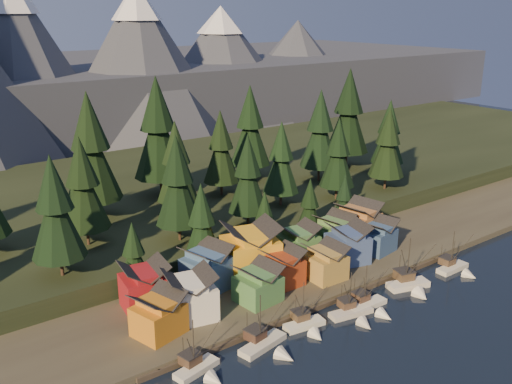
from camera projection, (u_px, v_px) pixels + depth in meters
ground at (378, 342)px, 102.38m from camera, size 500.00×500.00×0.00m
shore_strip at (247, 262)px, 132.67m from camera, size 400.00×50.00×1.50m
hillside at (150, 198)px, 170.13m from camera, size 420.00×100.00×6.00m
dock at (316, 303)px, 114.82m from camera, size 80.00×4.00×1.00m
mountain_ridge at (13, 80)px, 254.92m from camera, size 560.00×190.00×90.00m
boat_0 at (200, 363)px, 92.80m from camera, size 8.64×9.19×10.58m
boat_1 at (268, 339)px, 99.44m from camera, size 10.34×10.93×11.19m
boat_2 at (307, 320)px, 105.79m from camera, size 8.50×9.03×10.17m
boat_3 at (354, 309)px, 109.86m from camera, size 9.52×10.07×10.01m
boat_4 at (371, 301)px, 112.71m from camera, size 9.40×10.21×10.14m
boat_5 at (412, 279)px, 120.59m from camera, size 9.94×10.62×12.46m
boat_6 at (457, 263)px, 128.87m from camera, size 8.69×9.47×10.53m
house_front_0 at (158, 312)px, 100.96m from camera, size 9.74×9.42×8.09m
house_front_1 at (190, 294)px, 106.22m from camera, size 10.61×10.33×9.28m
house_front_2 at (258, 282)px, 112.52m from camera, size 8.50×8.56×7.64m
house_front_3 at (282, 266)px, 119.12m from camera, size 7.93×7.57×8.02m
house_front_4 at (325, 261)px, 122.07m from camera, size 7.75×8.33×7.66m
house_front_5 at (348, 242)px, 129.75m from camera, size 10.36×9.81×9.06m
house_front_6 at (377, 235)px, 135.70m from camera, size 9.05×8.69×7.93m
house_back_0 at (145, 285)px, 109.71m from camera, size 9.65×9.36×9.35m
house_back_1 at (207, 266)px, 117.12m from camera, size 10.21×10.29×9.55m
house_back_2 at (251, 248)px, 122.97m from camera, size 13.37×12.72×11.81m
house_back_3 at (298, 241)px, 131.03m from camera, size 9.32×8.53×8.52m
house_back_4 at (334, 231)px, 136.84m from camera, size 9.04×8.77×8.72m
house_back_5 at (358, 221)px, 141.00m from camera, size 10.34×10.43×10.12m
tree_hill_2 at (55, 211)px, 110.21m from camera, size 10.76×10.76×25.06m
tree_hill_3 at (83, 187)px, 125.02m from camera, size 10.82×10.82×25.20m
tree_hill_4 at (91, 151)px, 139.79m from camera, size 13.91×13.91×32.40m
tree_hill_5 at (178, 183)px, 127.64m from camera, size 10.72×10.72×24.98m
tree_hill_6 at (176, 164)px, 143.67m from camera, size 10.63×10.63×24.75m
tree_hill_7 at (248, 176)px, 136.66m from camera, size 9.89×9.89×23.05m
tree_hill_8 at (221, 149)px, 159.26m from camera, size 10.53×10.53×24.53m
tree_hill_9 at (281, 160)px, 151.06m from camera, size 9.95×9.95×23.17m
tree_hill_10 at (250, 128)px, 173.62m from camera, size 12.61×12.61×29.37m
tree_hill_11 at (338, 155)px, 156.36m from camera, size 9.85×9.85×22.96m
tree_hill_12 at (320, 132)px, 172.22m from camera, size 12.10×12.10×28.19m
tree_hill_13 at (388, 145)px, 164.80m from camera, size 10.48×10.48×24.41m
tree_hill_14 at (348, 114)px, 186.22m from camera, size 14.10×14.10×32.85m
tree_hill_15 at (158, 131)px, 157.35m from camera, size 14.58×14.58×33.96m
tree_hill_17 at (389, 134)px, 179.29m from camera, size 10.36×10.36×24.13m
tree_shore_0 at (134, 255)px, 113.90m from camera, size 6.73×6.73×15.68m
tree_shore_1 at (202, 225)px, 122.12m from camera, size 8.90×8.90×20.73m
tree_shore_2 at (265, 220)px, 132.65m from camera, size 6.68×6.68×15.56m
tree_shore_3 at (310, 207)px, 140.48m from camera, size 6.95×6.95×16.19m
tree_shore_4 at (344, 200)px, 147.47m from camera, size 6.51×6.51×15.17m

